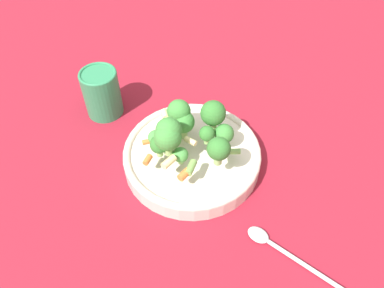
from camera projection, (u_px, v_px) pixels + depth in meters
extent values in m
plane|color=maroon|center=(192.00, 162.00, 0.71)|extent=(3.00, 3.00, 0.00)
cylinder|color=beige|center=(192.00, 157.00, 0.70)|extent=(0.25, 0.25, 0.03)
torus|color=beige|center=(192.00, 152.00, 0.69)|extent=(0.25, 0.25, 0.01)
cylinder|color=#8CB766|center=(178.00, 126.00, 0.71)|extent=(0.02, 0.02, 0.01)
sphere|color=#3D8438|center=(178.00, 116.00, 0.69)|extent=(0.05, 0.05, 0.05)
cylinder|color=#8CB766|center=(183.00, 132.00, 0.69)|extent=(0.01, 0.01, 0.02)
sphere|color=#3D8438|center=(183.00, 122.00, 0.67)|extent=(0.04, 0.04, 0.04)
cylinder|color=#8CB766|center=(179.00, 122.00, 0.69)|extent=(0.02, 0.02, 0.02)
sphere|color=#3D8438|center=(179.00, 111.00, 0.67)|extent=(0.04, 0.04, 0.04)
cylinder|color=#8CB766|center=(218.00, 159.00, 0.61)|extent=(0.01, 0.01, 0.02)
sphere|color=#33722D|center=(219.00, 149.00, 0.59)|extent=(0.04, 0.04, 0.04)
cylinder|color=#8CB766|center=(213.00, 125.00, 0.68)|extent=(0.02, 0.02, 0.02)
sphere|color=#33722D|center=(213.00, 113.00, 0.66)|extent=(0.05, 0.05, 0.05)
cylinder|color=#8CB766|center=(223.00, 141.00, 0.68)|extent=(0.01, 0.01, 0.01)
sphere|color=#3D8438|center=(224.00, 134.00, 0.66)|extent=(0.04, 0.04, 0.04)
cylinder|color=#8CB766|center=(160.00, 152.00, 0.65)|extent=(0.01, 0.01, 0.01)
sphere|color=#33722D|center=(159.00, 144.00, 0.64)|extent=(0.03, 0.03, 0.03)
cylinder|color=#8CB766|center=(169.00, 142.00, 0.64)|extent=(0.02, 0.02, 0.02)
sphere|color=#3D8438|center=(169.00, 131.00, 0.62)|extent=(0.04, 0.04, 0.04)
cylinder|color=#8CB766|center=(169.00, 149.00, 0.64)|extent=(0.02, 0.02, 0.02)
sphere|color=#3D8438|center=(168.00, 137.00, 0.62)|extent=(0.05, 0.05, 0.05)
cylinder|color=#8CB766|center=(156.00, 143.00, 0.67)|extent=(0.01, 0.01, 0.01)
sphere|color=#479342|center=(155.00, 137.00, 0.66)|extent=(0.03, 0.03, 0.03)
cylinder|color=#8CB766|center=(181.00, 161.00, 0.65)|extent=(0.01, 0.01, 0.01)
sphere|color=#479342|center=(181.00, 155.00, 0.64)|extent=(0.03, 0.03, 0.03)
cylinder|color=#8CB766|center=(207.00, 140.00, 0.67)|extent=(0.01, 0.01, 0.01)
sphere|color=#33722D|center=(207.00, 134.00, 0.65)|extent=(0.03, 0.03, 0.03)
cylinder|color=orange|center=(150.00, 141.00, 0.67)|extent=(0.03, 0.02, 0.01)
cylinder|color=beige|center=(169.00, 162.00, 0.62)|extent=(0.02, 0.03, 0.01)
cylinder|color=orange|center=(171.00, 131.00, 0.65)|extent=(0.02, 0.03, 0.01)
cylinder|color=beige|center=(165.00, 115.00, 0.68)|extent=(0.02, 0.02, 0.01)
cylinder|color=beige|center=(167.00, 119.00, 0.68)|extent=(0.02, 0.03, 0.01)
cylinder|color=orange|center=(183.00, 174.00, 0.61)|extent=(0.02, 0.02, 0.01)
cylinder|color=#729E4C|center=(191.00, 168.00, 0.62)|extent=(0.02, 0.03, 0.01)
cylinder|color=beige|center=(190.00, 141.00, 0.64)|extent=(0.02, 0.02, 0.01)
cylinder|color=#729E4C|center=(161.00, 147.00, 0.67)|extent=(0.03, 0.02, 0.01)
cylinder|color=orange|center=(148.00, 160.00, 0.63)|extent=(0.01, 0.02, 0.01)
cylinder|color=#729E4C|center=(233.00, 152.00, 0.65)|extent=(0.03, 0.02, 0.01)
cylinder|color=#2D7F51|center=(102.00, 93.00, 0.76)|extent=(0.08, 0.08, 0.10)
torus|color=#2D7F51|center=(97.00, 74.00, 0.73)|extent=(0.08, 0.08, 0.01)
cylinder|color=silver|center=(306.00, 266.00, 0.57)|extent=(0.12, 0.07, 0.01)
ellipsoid|color=silver|center=(258.00, 235.00, 0.60)|extent=(0.04, 0.04, 0.01)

